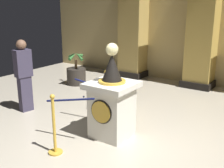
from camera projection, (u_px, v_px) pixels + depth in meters
name	position (u px, v px, depth m)	size (l,w,h in m)	color
ground_plane	(110.00, 148.00, 4.96)	(11.83, 11.83, 0.00)	#B2A893
back_wall	(207.00, 23.00, 8.43)	(11.83, 0.16, 3.73)	tan
pedestal_clock	(112.00, 102.00, 5.24)	(0.82, 0.82, 1.77)	silver
stanchion_near	(106.00, 99.00, 6.42)	(0.24, 0.24, 1.02)	gold
stanchion_far	(54.00, 133.00, 4.70)	(0.24, 0.24, 1.04)	gold
velvet_rope	(84.00, 92.00, 5.44)	(1.15, 1.17, 0.22)	#141947
column_left	(134.00, 24.00, 9.44)	(0.95, 0.95, 3.58)	black
column_centre_rear	(203.00, 27.00, 8.18)	(0.93, 0.93, 3.58)	black
potted_palm_left	(76.00, 75.00, 8.80)	(0.66, 0.66, 1.04)	#2D2823
bystander_guest	(24.00, 74.00, 6.47)	(0.28, 0.40, 1.66)	#383347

